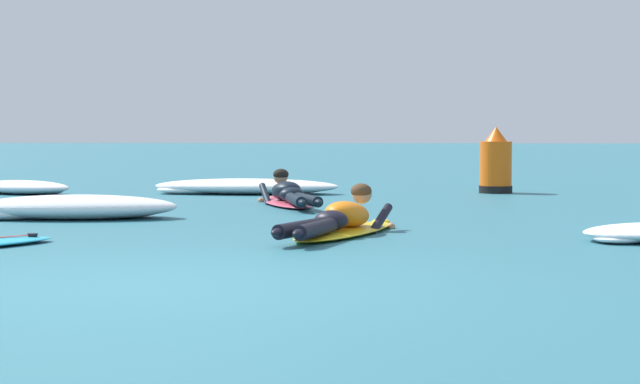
% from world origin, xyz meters
% --- Properties ---
extents(ground_plane, '(120.00, 120.00, 0.00)m').
position_xyz_m(ground_plane, '(0.00, 10.00, 0.00)').
color(ground_plane, '#2D6B7A').
extents(surfer_near, '(1.26, 2.57, 0.53)m').
position_xyz_m(surfer_near, '(1.07, 3.36, 0.14)').
color(surfer_near, yellow).
rests_on(surfer_near, ground).
extents(surfer_far, '(1.13, 2.50, 0.54)m').
position_xyz_m(surfer_far, '(0.20, 7.31, 0.14)').
color(surfer_far, '#E54C66').
rests_on(surfer_far, ground).
extents(whitewater_front, '(2.00, 1.50, 0.22)m').
position_xyz_m(whitewater_front, '(-4.35, 9.75, 0.10)').
color(whitewater_front, white).
rests_on(whitewater_front, ground).
extents(whitewater_mid_right, '(3.04, 1.11, 0.25)m').
position_xyz_m(whitewater_mid_right, '(-0.73, 9.96, 0.12)').
color(whitewater_mid_right, white).
rests_on(whitewater_mid_right, ground).
extents(whitewater_far_band, '(2.46, 1.15, 0.28)m').
position_xyz_m(whitewater_far_band, '(-2.12, 5.11, 0.13)').
color(whitewater_far_band, white).
rests_on(whitewater_far_band, ground).
extents(channel_marker_buoy, '(0.55, 0.55, 1.09)m').
position_xyz_m(channel_marker_buoy, '(3.33, 10.47, 0.44)').
color(channel_marker_buoy, '#EA5B0F').
rests_on(channel_marker_buoy, ground).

